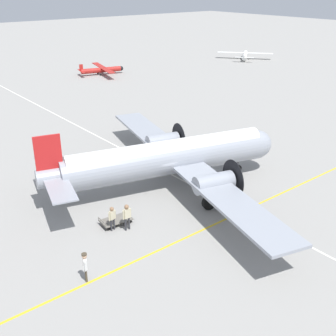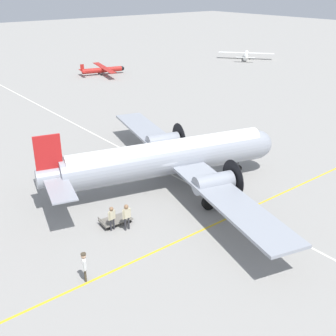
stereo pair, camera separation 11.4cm
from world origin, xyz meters
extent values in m
plane|color=gray|center=(0.00, 0.00, 0.00)|extent=(300.00, 300.00, 0.00)
cube|color=gold|center=(0.00, -6.38, 0.00)|extent=(120.00, 0.16, 0.01)
cube|color=silver|center=(1.58, 0.00, 0.00)|extent=(0.16, 120.00, 0.01)
cylinder|color=#9399A3|center=(0.00, 0.00, 2.30)|extent=(16.45, 6.59, 2.41)
cylinder|color=white|center=(0.00, 0.00, 2.97)|extent=(15.49, 5.68, 1.69)
sphere|color=#9399A3|center=(7.91, -2.13, 2.30)|extent=(2.29, 2.29, 2.29)
cylinder|color=#9399A3|center=(-7.91, 2.13, 2.42)|extent=(3.43, 2.11, 1.32)
cube|color=red|center=(-8.49, 2.29, 4.11)|extent=(1.77, 0.60, 2.77)
cube|color=#9399A3|center=(-8.30, 2.23, 2.54)|extent=(3.75, 8.61, 0.10)
cube|color=#9399A3|center=(1.16, -0.31, 2.00)|extent=(9.40, 26.28, 0.20)
cylinder|color=#9399A3|center=(2.60, 3.97, 2.02)|extent=(3.05, 2.01, 1.32)
cylinder|color=black|center=(4.09, 3.57, 2.02)|extent=(0.76, 2.70, 2.78)
sphere|color=black|center=(4.22, 3.53, 2.02)|extent=(0.46, 0.46, 0.46)
cylinder|color=#9399A3|center=(0.26, -4.74, 2.02)|extent=(3.05, 2.01, 1.32)
cylinder|color=black|center=(1.74, -5.14, 2.02)|extent=(0.76, 2.70, 2.78)
sphere|color=black|center=(1.88, -5.17, 2.02)|extent=(0.46, 0.46, 0.46)
cylinder|color=#4C4C51|center=(2.33, 4.04, 1.02)|extent=(0.18, 0.18, 0.94)
cylinder|color=black|center=(2.33, 4.04, 0.55)|extent=(1.14, 0.58, 1.10)
cylinder|color=#4C4C51|center=(-0.01, -4.66, 1.02)|extent=(0.18, 0.18, 0.94)
cylinder|color=black|center=(-0.01, -4.66, 0.55)|extent=(1.14, 0.58, 1.10)
cylinder|color=#4C4C51|center=(6.17, -1.66, 0.79)|extent=(0.14, 0.14, 0.87)
cylinder|color=black|center=(6.17, -1.66, 0.35)|extent=(0.72, 0.36, 0.70)
cylinder|color=#473D2D|center=(-10.63, -6.24, 0.41)|extent=(0.12, 0.12, 0.82)
cylinder|color=#473D2D|center=(-10.53, -6.02, 0.41)|extent=(0.12, 0.12, 0.82)
cube|color=white|center=(-10.58, -6.13, 1.13)|extent=(0.33, 0.44, 0.62)
sphere|color=tan|center=(-10.58, -6.13, 1.58)|extent=(0.27, 0.27, 0.27)
cylinder|color=white|center=(-10.68, -6.35, 1.10)|extent=(0.10, 0.10, 0.59)
cylinder|color=white|center=(-10.48, -5.90, 1.10)|extent=(0.10, 0.10, 0.59)
cube|color=black|center=(-10.67, -6.08, 1.21)|extent=(0.03, 0.05, 0.40)
cylinder|color=#473D2D|center=(-10.58, -6.13, 1.70)|extent=(0.38, 0.38, 0.07)
cylinder|color=#2D2D33|center=(-6.90, -2.75, 0.41)|extent=(0.12, 0.12, 0.81)
cylinder|color=#2D2D33|center=(-6.67, -2.71, 0.41)|extent=(0.12, 0.12, 0.81)
cube|color=beige|center=(-6.78, -2.73, 1.12)|extent=(0.41, 0.24, 0.61)
sphere|color=#8C6647|center=(-6.78, -2.73, 1.56)|extent=(0.27, 0.27, 0.27)
cylinder|color=beige|center=(-7.02, -2.76, 1.09)|extent=(0.10, 0.10, 0.58)
cylinder|color=beige|center=(-6.54, -2.70, 1.09)|extent=(0.10, 0.10, 0.58)
cylinder|color=#2D2D33|center=(-6.15, -3.28, 0.44)|extent=(0.13, 0.13, 0.88)
cylinder|color=#2D2D33|center=(-5.89, -3.28, 0.44)|extent=(0.13, 0.13, 0.88)
cube|color=beige|center=(-6.02, -3.28, 1.21)|extent=(0.43, 0.21, 0.66)
sphere|color=#8C6647|center=(-6.02, -3.28, 1.69)|extent=(0.29, 0.29, 0.29)
cylinder|color=beige|center=(-6.28, -3.28, 1.18)|extent=(0.10, 0.10, 0.63)
cylinder|color=beige|center=(-5.76, -3.29, 1.18)|extent=(0.10, 0.10, 0.63)
cube|color=maroon|center=(-6.20, -1.74, 0.29)|extent=(0.40, 0.15, 0.58)
cube|color=#551515|center=(-6.20, -1.74, 0.61)|extent=(0.14, 0.10, 0.02)
cube|color=#6B665B|center=(-6.20, -2.20, 0.30)|extent=(2.14, 1.33, 0.04)
cube|color=#6B665B|center=(-7.19, -2.12, 0.54)|extent=(0.13, 1.17, 0.04)
cylinder|color=#6B665B|center=(-7.15, -1.57, 0.43)|extent=(0.04, 0.04, 0.22)
cylinder|color=#6B665B|center=(-7.24, -2.67, 0.43)|extent=(0.04, 0.04, 0.22)
cylinder|color=black|center=(-5.39, -1.80, 0.14)|extent=(0.28, 0.08, 0.28)
cylinder|color=black|center=(-5.46, -2.73, 0.14)|extent=(0.28, 0.08, 0.28)
cylinder|color=black|center=(-6.94, -1.67, 0.14)|extent=(0.28, 0.08, 0.28)
cylinder|color=black|center=(-7.02, -2.60, 0.14)|extent=(0.28, 0.08, 0.28)
cylinder|color=white|center=(49.01, 35.73, 0.81)|extent=(6.34, 5.54, 0.92)
sphere|color=black|center=(52.01, 38.26, 0.81)|extent=(0.83, 0.83, 0.83)
cube|color=white|center=(49.33, 36.00, 1.22)|extent=(8.14, 9.38, 0.08)
cube|color=white|center=(46.20, 33.37, 1.54)|extent=(0.55, 0.48, 1.19)
cube|color=white|center=(46.20, 33.37, 0.95)|extent=(2.81, 3.19, 0.04)
cylinder|color=black|center=(51.05, 37.45, 0.14)|extent=(0.27, 0.24, 0.28)
cylinder|color=#4C4C51|center=(51.05, 37.45, 0.25)|extent=(0.06, 0.06, 0.21)
cylinder|color=black|center=(48.15, 36.10, 0.14)|extent=(0.27, 0.24, 0.28)
cylinder|color=#4C4C51|center=(48.15, 36.10, 0.25)|extent=(0.06, 0.06, 0.21)
cylinder|color=black|center=(49.23, 34.82, 0.14)|extent=(0.27, 0.24, 0.28)
cylinder|color=#4C4C51|center=(49.23, 34.82, 0.25)|extent=(0.06, 0.06, 0.21)
cylinder|color=#B2231E|center=(18.01, 40.75, 0.77)|extent=(6.95, 2.50, 0.85)
sphere|color=black|center=(21.53, 39.88, 0.77)|extent=(0.76, 0.76, 0.76)
cube|color=#B2231E|center=(18.38, 40.66, 1.16)|extent=(3.56, 10.37, 0.08)
cube|color=#B2231E|center=(14.71, 41.57, 1.45)|extent=(0.61, 0.21, 1.10)
cube|color=#B2231E|center=(14.71, 41.57, 0.90)|extent=(1.34, 3.43, 0.04)
cylinder|color=black|center=(20.40, 40.15, 0.14)|extent=(0.29, 0.15, 0.28)
cylinder|color=#4C4C51|center=(20.40, 40.15, 0.24)|extent=(0.06, 0.06, 0.21)
cylinder|color=black|center=(17.82, 41.59, 0.14)|extent=(0.29, 0.15, 0.28)
cylinder|color=#4C4C51|center=(17.82, 41.59, 0.24)|extent=(0.06, 0.06, 0.21)
cylinder|color=black|center=(17.45, 40.09, 0.14)|extent=(0.29, 0.15, 0.28)
cylinder|color=#4C4C51|center=(17.45, 40.09, 0.24)|extent=(0.06, 0.06, 0.21)
cube|color=orange|center=(2.06, -3.50, 0.01)|extent=(0.49, 0.49, 0.03)
cone|color=orange|center=(2.06, -3.50, 0.32)|extent=(0.42, 0.42, 0.65)
camera|label=1|loc=(-18.60, -23.13, 14.81)|focal=45.00mm
camera|label=2|loc=(-18.51, -23.20, 14.81)|focal=45.00mm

